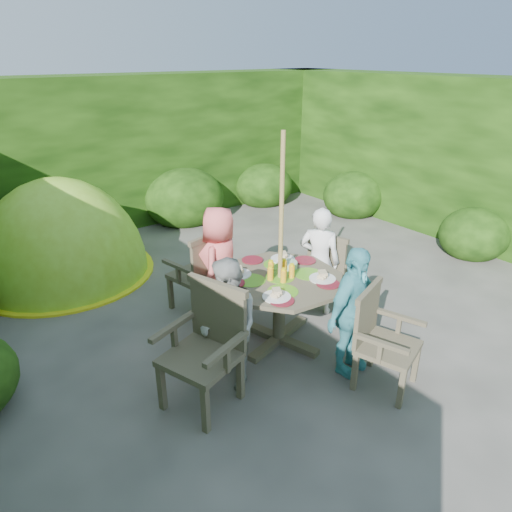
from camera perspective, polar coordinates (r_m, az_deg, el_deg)
ground at (r=5.63m, az=2.53°, el=-6.01°), size 60.00×60.00×0.00m
hedge_enclosure at (r=6.16m, az=-5.22°, el=9.23°), size 9.00×9.00×2.50m
patio_table at (r=4.64m, az=3.00°, el=-3.95°), size 1.62×1.62×0.91m
parasol_pole at (r=4.44m, az=3.10°, el=1.26°), size 0.05×0.05×2.20m
garden_chair_right at (r=5.57m, az=9.36°, el=-1.22°), size 0.61×0.65×0.88m
garden_chair_left at (r=3.96m, az=-6.18°, el=-11.00°), size 0.72×0.77×1.04m
garden_chair_back at (r=5.31m, az=-6.91°, el=-1.85°), size 0.67×0.62×0.96m
garden_chair_front at (r=4.29m, az=15.32°, el=-9.85°), size 0.67×0.63×0.91m
child_right at (r=5.25m, az=7.89°, el=-0.66°), size 0.52×0.56×1.28m
child_left at (r=4.10m, az=-3.40°, el=-8.51°), size 0.50×0.62×1.23m
child_back at (r=5.06m, az=-4.52°, el=-1.14°), size 0.78×0.73×1.34m
child_front at (r=4.30m, az=11.88°, el=-6.92°), size 0.80×0.47×1.28m
dome_tent at (r=6.87m, az=-22.46°, el=-2.09°), size 2.69×2.69×2.70m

